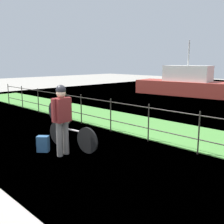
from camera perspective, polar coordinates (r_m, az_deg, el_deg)
ground_plane at (r=6.04m, az=-5.97°, el=-10.74°), size 60.00×60.00×0.00m
grass_strip at (r=8.63m, az=13.03°, el=-4.21°), size 27.00×2.40×0.03m
iron_fence at (r=7.45m, az=7.83°, el=-1.70°), size 18.04×0.04×1.06m
bicycle_main at (r=6.89m, az=-8.62°, el=-5.05°), size 1.69×0.28×0.65m
wooden_crate at (r=7.07m, az=-10.87°, el=-1.16°), size 0.40×0.30×0.24m
terrier_dog at (r=7.01m, az=-10.80°, el=0.40°), size 0.32×0.17×0.18m
cyclist_person at (r=6.32m, az=-10.70°, el=-0.41°), size 0.31×0.54×1.68m
backpack_on_paving at (r=6.85m, az=-14.52°, el=-6.63°), size 0.33×0.32×0.40m
bicycle_parked at (r=10.00m, az=-11.25°, el=-0.10°), size 1.74×0.29×0.67m
moored_boat_far at (r=18.28m, az=15.74°, el=5.70°), size 6.92×2.85×3.52m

